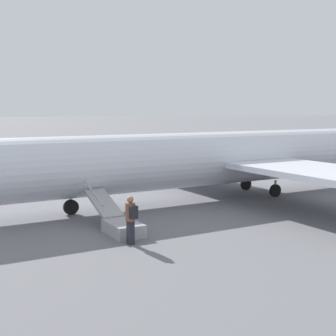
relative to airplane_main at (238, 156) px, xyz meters
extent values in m
plane|color=slate|center=(1.02, 0.12, -2.21)|extent=(600.00, 600.00, 0.00)
cylinder|color=silver|center=(1.02, 0.12, -0.03)|extent=(26.41, 5.88, 2.81)
cube|color=silver|center=(0.53, -6.91, -0.24)|extent=(5.77, 11.48, 0.28)
cylinder|color=gray|center=(-9.78, -3.15, 0.18)|extent=(3.50, 1.65, 1.27)
cylinder|color=black|center=(9.49, 1.12, -1.86)|extent=(0.71, 0.25, 0.70)
cylinder|color=gray|center=(9.49, 1.12, -1.40)|extent=(0.13, 0.13, 0.22)
cylinder|color=black|center=(-1.74, 1.07, -1.86)|extent=(0.71, 0.25, 0.70)
cylinder|color=gray|center=(-1.74, 1.07, -1.40)|extent=(0.13, 0.13, 0.22)
cylinder|color=black|center=(-1.44, -1.45, -1.86)|extent=(0.71, 0.25, 0.70)
cylinder|color=gray|center=(-1.44, -1.45, -1.40)|extent=(0.13, 0.13, 0.22)
cube|color=#99999E|center=(8.33, 5.37, -1.96)|extent=(1.30, 1.92, 0.50)
cube|color=#99999E|center=(8.56, 3.39, -1.32)|extent=(1.16, 2.33, 0.88)
cube|color=#99999E|center=(9.01, 3.44, -0.82)|extent=(0.32, 2.21, 0.82)
cube|color=#23232D|center=(8.46, 6.66, -1.78)|extent=(0.23, 0.30, 0.85)
cylinder|color=brown|center=(8.46, 6.66, -1.03)|extent=(0.36, 0.36, 0.65)
sphere|color=#936B4C|center=(8.46, 6.66, -0.59)|extent=(0.24, 0.24, 0.24)
cube|color=black|center=(8.43, 6.93, -1.00)|extent=(0.30, 0.21, 0.44)
camera|label=1|loc=(13.52, 22.13, 2.57)|focal=50.00mm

